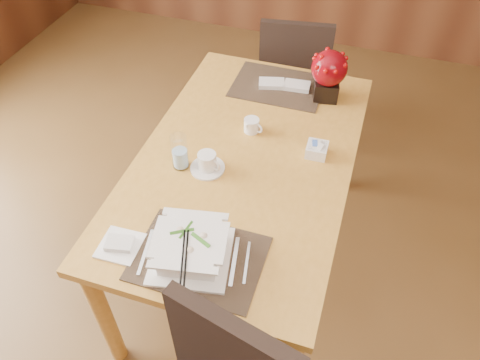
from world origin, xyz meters
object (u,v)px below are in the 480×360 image
(coffee_cup, at_px, (207,163))
(water_glass, at_px, (180,152))
(far_chair, at_px, (294,75))
(soup_setting, at_px, (191,249))
(bread_plate, at_px, (120,246))
(sugar_caddy, at_px, (317,150))
(berry_decor, at_px, (329,73))
(dining_table, at_px, (245,173))
(creamer_jug, at_px, (252,125))

(coffee_cup, relative_size, water_glass, 0.91)
(water_glass, relative_size, far_chair, 0.18)
(soup_setting, relative_size, bread_plate, 2.20)
(sugar_caddy, relative_size, berry_decor, 0.35)
(soup_setting, height_order, coffee_cup, soup_setting)
(soup_setting, height_order, sugar_caddy, soup_setting)
(soup_setting, height_order, far_chair, far_chair)
(sugar_caddy, distance_m, bread_plate, 0.90)
(dining_table, height_order, coffee_cup, coffee_cup)
(creamer_jug, distance_m, sugar_caddy, 0.32)
(dining_table, bearing_deg, sugar_caddy, 20.70)
(coffee_cup, distance_m, berry_decor, 0.76)
(soup_setting, relative_size, sugar_caddy, 3.63)
(soup_setting, bearing_deg, bread_plate, 176.45)
(soup_setting, bearing_deg, coffee_cup, 92.61)
(coffee_cup, distance_m, sugar_caddy, 0.47)
(bread_plate, bearing_deg, sugar_caddy, 50.53)
(water_glass, bearing_deg, coffee_cup, 8.15)
(sugar_caddy, bearing_deg, water_glass, -155.19)
(creamer_jug, distance_m, bread_plate, 0.81)
(berry_decor, bearing_deg, soup_setting, -103.98)
(far_chair, bearing_deg, coffee_cup, 75.30)
(soup_setting, distance_m, creamer_jug, 0.73)
(coffee_cup, xyz_separation_m, bread_plate, (-0.16, -0.47, -0.03))
(sugar_caddy, height_order, far_chair, far_chair)
(berry_decor, bearing_deg, dining_table, -114.81)
(creamer_jug, bearing_deg, coffee_cup, -86.87)
(water_glass, xyz_separation_m, bread_plate, (-0.05, -0.45, -0.08))
(water_glass, bearing_deg, soup_setting, -62.73)
(dining_table, relative_size, water_glass, 9.38)
(water_glass, xyz_separation_m, creamer_jug, (0.21, 0.31, -0.05))
(creamer_jug, bearing_deg, bread_plate, -86.51)
(soup_setting, relative_size, berry_decor, 1.27)
(soup_setting, xyz_separation_m, sugar_caddy, (0.31, 0.66, -0.03))
(water_glass, bearing_deg, creamer_jug, 55.19)
(dining_table, height_order, berry_decor, berry_decor)
(dining_table, xyz_separation_m, far_chair, (-0.01, 1.03, -0.14))
(dining_table, height_order, soup_setting, soup_setting)
(dining_table, bearing_deg, berry_decor, 65.19)
(water_glass, height_order, sugar_caddy, water_glass)
(creamer_jug, distance_m, far_chair, 0.90)
(soup_setting, bearing_deg, far_chair, 78.70)
(dining_table, xyz_separation_m, soup_setting, (-0.03, -0.56, 0.15))
(berry_decor, bearing_deg, bread_plate, -115.48)
(soup_setting, relative_size, creamer_jug, 3.58)
(dining_table, relative_size, far_chair, 1.65)
(dining_table, distance_m, far_chair, 1.04)
(water_glass, relative_size, bread_plate, 1.10)
(berry_decor, height_order, far_chair, berry_decor)
(water_glass, distance_m, sugar_caddy, 0.58)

